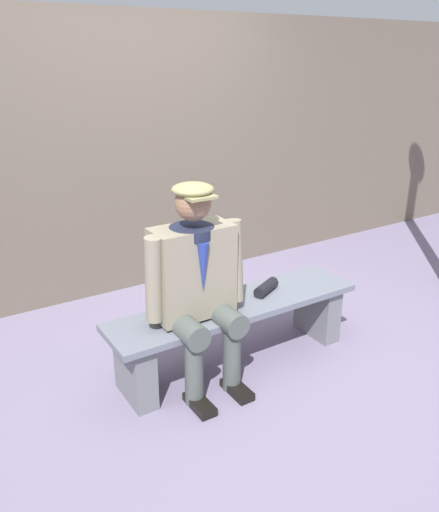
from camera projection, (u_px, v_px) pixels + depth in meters
name	position (u px, v px, depth m)	size (l,w,h in m)	color
ground_plane	(235.00, 362.00, 3.46)	(30.00, 30.00, 0.00)	slate
bench	(236.00, 323.00, 3.35)	(1.71, 0.42, 0.44)	slate
seated_man	(197.00, 280.00, 3.01)	(0.65, 0.54, 1.27)	gray
rolled_magazine	(266.00, 288.00, 3.43)	(0.08, 0.08, 0.22)	black
stadium_wall	(129.00, 156.00, 4.32)	(12.00, 0.24, 2.26)	#65584B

